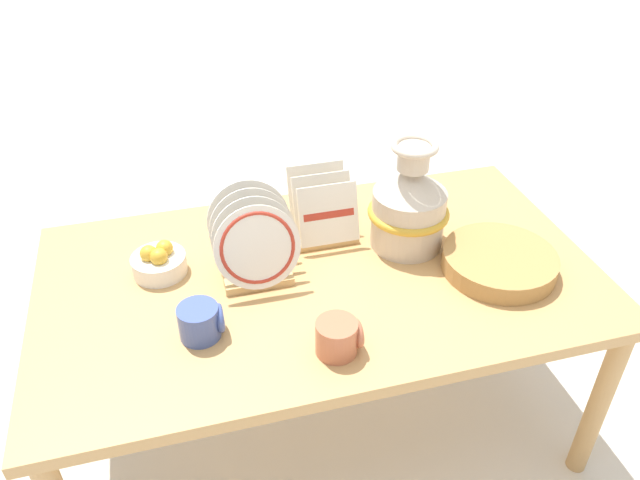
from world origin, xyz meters
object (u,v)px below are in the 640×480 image
ceramic_vase (409,205)px  dish_rack_round_plates (254,246)px  dish_rack_square_plates (322,217)px  wicker_charger_stack (499,262)px  mug_terracotta_glaze (339,337)px  mug_cobalt_glaze (201,322)px  fruit_bowl (159,262)px

ceramic_vase → dish_rack_round_plates: ceramic_vase is taller
dish_rack_square_plates → wicker_charger_stack: dish_rack_square_plates is taller
dish_rack_round_plates → wicker_charger_stack: bearing=-12.7°
dish_rack_round_plates → mug_terracotta_glaze: (0.13, -0.32, -0.06)m
wicker_charger_stack → mug_cobalt_glaze: (-0.81, -0.04, 0.02)m
dish_rack_round_plates → mug_cobalt_glaze: dish_rack_round_plates is taller
fruit_bowl → wicker_charger_stack: bearing=-14.5°
ceramic_vase → mug_terracotta_glaze: (-0.31, -0.36, -0.09)m
dish_rack_round_plates → dish_rack_square_plates: 0.27m
mug_cobalt_glaze → fruit_bowl: 0.29m
wicker_charger_stack → mug_terracotta_glaze: size_ratio=2.87×
fruit_bowl → dish_rack_round_plates: bearing=-19.2°
mug_cobalt_glaze → ceramic_vase: bearing=20.5°
dish_rack_round_plates → mug_cobalt_glaze: size_ratio=2.24×
ceramic_vase → fruit_bowl: ceramic_vase is taller
ceramic_vase → mug_cobalt_glaze: bearing=-159.5°
ceramic_vase → wicker_charger_stack: 0.29m
dish_rack_round_plates → mug_cobalt_glaze: (-0.17, -0.19, -0.06)m
ceramic_vase → mug_cobalt_glaze: (-0.61, -0.23, -0.09)m
mug_terracotta_glaze → fruit_bowl: bearing=133.0°
fruit_bowl → mug_terracotta_glaze: bearing=-47.0°
ceramic_vase → mug_cobalt_glaze: size_ratio=2.98×
dish_rack_round_plates → dish_rack_square_plates: size_ratio=1.26×
ceramic_vase → dish_rack_square_plates: size_ratio=1.67×
ceramic_vase → dish_rack_square_plates: ceramic_vase is taller
dish_rack_square_plates → mug_terracotta_glaze: bearing=-101.0°
ceramic_vase → dish_rack_round_plates: size_ratio=1.33×
mug_terracotta_glaze → ceramic_vase: bearing=49.4°
dish_rack_square_plates → mug_terracotta_glaze: (-0.09, -0.47, -0.02)m
mug_cobalt_glaze → dish_rack_square_plates: bearing=40.7°
dish_rack_square_plates → mug_terracotta_glaze: dish_rack_square_plates is taller
dish_rack_square_plates → fruit_bowl: 0.48m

